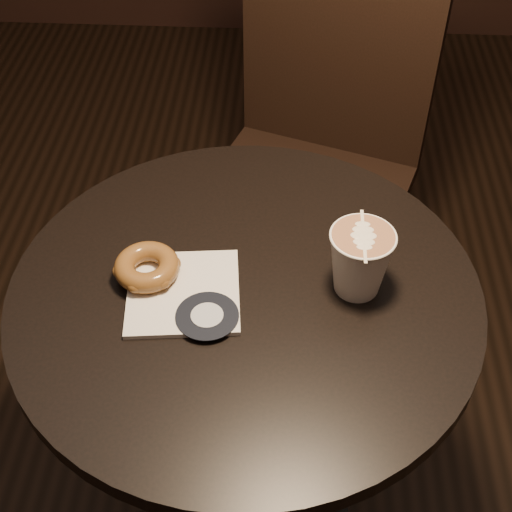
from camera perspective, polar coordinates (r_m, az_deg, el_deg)
name	(u,v)px	position (r m, az deg, el deg)	size (l,w,h in m)	color
cafe_table	(246,367)	(1.21, -0.80, -8.90)	(0.70, 0.70, 0.75)	black
chair	(320,128)	(1.61, 5.16, 10.15)	(0.55, 0.55, 1.09)	black
pastry_bag	(183,292)	(1.04, -5.83, -2.92)	(0.16, 0.16, 0.01)	white
doughnut	(147,267)	(1.06, -8.73, -0.87)	(0.10, 0.10, 0.03)	brown
latte_cup	(360,262)	(1.02, 8.29, -0.47)	(0.09, 0.09, 0.10)	white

